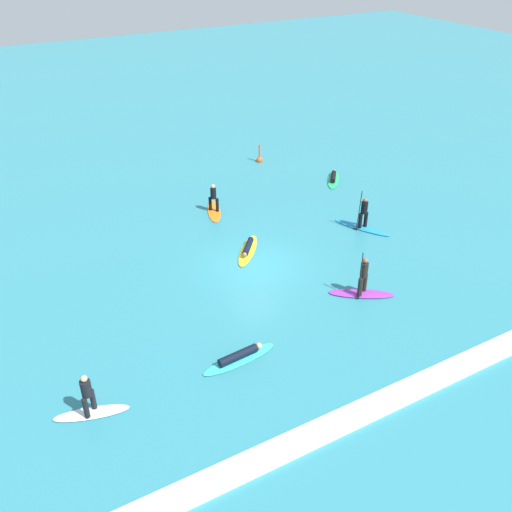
# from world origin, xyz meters

# --- Properties ---
(ground_plane) EXTENTS (120.00, 120.00, 0.00)m
(ground_plane) POSITION_xyz_m (0.00, 0.00, 0.00)
(ground_plane) COLOR teal
(ground_plane) RESTS_ON ground
(surfer_on_blue_board) EXTENTS (1.94, 3.09, 2.21)m
(surfer_on_blue_board) POSITION_xyz_m (6.66, 0.42, 0.48)
(surfer_on_blue_board) COLOR #1E8CD1
(surfer_on_blue_board) RESTS_ON ground_plane
(surfer_on_green_board) EXTENTS (2.36, 2.70, 0.38)m
(surfer_on_green_board) POSITION_xyz_m (9.05, 6.33, 0.13)
(surfer_on_green_board) COLOR #23B266
(surfer_on_green_board) RESTS_ON ground_plane
(surfer_on_teal_board) EXTENTS (3.12, 0.92, 0.42)m
(surfer_on_teal_board) POSITION_xyz_m (-3.73, -5.47, 0.15)
(surfer_on_teal_board) COLOR #33C6CC
(surfer_on_teal_board) RESTS_ON ground_plane
(surfer_on_white_board) EXTENTS (2.55, 1.24, 1.73)m
(surfer_on_white_board) POSITION_xyz_m (-9.28, -5.42, 0.51)
(surfer_on_white_board) COLOR white
(surfer_on_white_board) RESTS_ON ground_plane
(surfer_on_yellow_board) EXTENTS (2.48, 2.77, 0.40)m
(surfer_on_yellow_board) POSITION_xyz_m (0.25, 1.28, 0.13)
(surfer_on_yellow_board) COLOR yellow
(surfer_on_yellow_board) RESTS_ON ground_plane
(surfer_on_purple_board) EXTENTS (2.77, 2.14, 2.21)m
(surfer_on_purple_board) POSITION_xyz_m (2.87, -4.35, 0.47)
(surfer_on_purple_board) COLOR purple
(surfer_on_purple_board) RESTS_ON ground_plane
(surfer_on_orange_board) EXTENTS (1.64, 2.83, 1.65)m
(surfer_on_orange_board) POSITION_xyz_m (0.63, 6.00, 0.44)
(surfer_on_orange_board) COLOR orange
(surfer_on_orange_board) RESTS_ON ground_plane
(marker_buoy) EXTENTS (0.44, 0.44, 1.32)m
(marker_buoy) POSITION_xyz_m (6.47, 11.19, 0.18)
(marker_buoy) COLOR #E55119
(marker_buoy) RESTS_ON ground_plane
(wave_crest) EXTENTS (23.46, 0.90, 0.18)m
(wave_crest) POSITION_xyz_m (0.00, -9.80, 0.09)
(wave_crest) COLOR white
(wave_crest) RESTS_ON ground_plane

